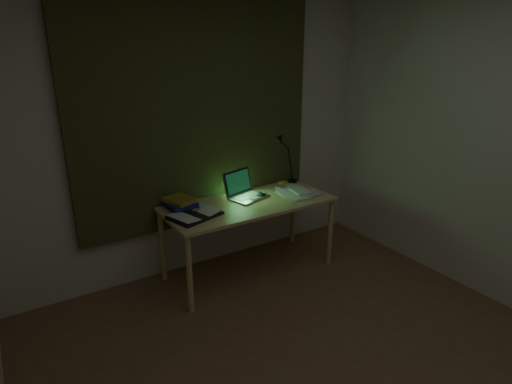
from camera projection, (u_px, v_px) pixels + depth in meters
wall_back at (197, 135)px, 3.76m from camera, size 3.50×0.00×2.50m
curtain at (198, 112)px, 3.66m from camera, size 2.20×0.06×2.00m
desk at (249, 238)px, 3.88m from camera, size 1.51×0.66×0.69m
laptop at (249, 186)px, 3.83m from camera, size 0.42×0.45×0.24m
open_textbook at (195, 215)px, 3.45m from camera, size 0.46×0.38×0.03m
book_stack at (180, 203)px, 3.60m from camera, size 0.26×0.29×0.10m
loose_papers at (295, 192)px, 4.00m from camera, size 0.34×0.36×0.02m
mouse at (261, 195)px, 3.90m from camera, size 0.08×0.11×0.04m
sticky_yellow at (283, 183)px, 4.26m from camera, size 0.08×0.08×0.02m
sticky_pink at (281, 187)px, 4.14m from camera, size 0.09×0.09×0.02m
desk_lamp at (293, 157)px, 4.23m from camera, size 0.35×0.28×0.51m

